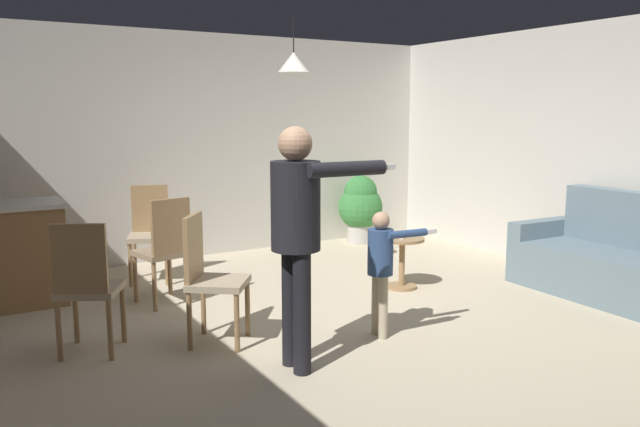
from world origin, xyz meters
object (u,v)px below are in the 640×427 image
Objects in this scene: dining_chair_near_wall at (165,247)px; dining_chair_by_counter at (87,283)px; dining_chair_centre_back at (209,274)px; potted_plant_corner at (360,206)px; side_table_by_couch at (402,256)px; spare_remote_on_table at (402,236)px; person_adult at (298,221)px; dining_chair_spare at (150,229)px; person_child at (381,260)px; couch_floral at (612,262)px.

dining_chair_by_counter is at bearing -145.39° from dining_chair_near_wall.
potted_plant_corner is at bearing 165.72° from dining_chair_centre_back.
dining_chair_by_counter is at bearing -175.39° from side_table_by_couch.
dining_chair_by_counter is at bearing -175.62° from spare_remote_on_table.
person_adult is 4.37m from potted_plant_corner.
potted_plant_corner is (3.00, 0.46, -0.04)m from dining_chair_spare.
potted_plant_corner is 7.08× the size of spare_remote_on_table.
dining_chair_by_counter is (-2.06, 0.77, -0.08)m from person_child.
dining_chair_by_counter is (-3.07, -0.25, 0.22)m from side_table_by_couch.
couch_floral is at bearing 92.00° from person_adult.
dining_chair_by_counter is at bearing 79.45° from couch_floral.
couch_floral is 1.09× the size of person_adult.
dining_chair_spare is at bearing -171.25° from potted_plant_corner.
potted_plant_corner is at bearing 66.21° from side_table_by_couch.
potted_plant_corner is (2.79, 3.32, -0.53)m from person_adult.
spare_remote_on_table is (-0.01, -0.01, 0.21)m from side_table_by_couch.
couch_floral reaches higher than spare_remote_on_table.
couch_floral and dining_chair_spare have the same top height.
person_adult reaches higher than dining_chair_spare.
dining_chair_by_counter is at bearing -127.50° from person_adult.
dining_chair_spare is 3.03m from potted_plant_corner.
dining_chair_near_wall is 3.42m from potted_plant_corner.
person_child is 7.72× the size of spare_remote_on_table.
person_adult reaches higher than couch_floral.
dining_chair_spare is (0.14, 2.06, 0.00)m from dining_chair_centre_back.
dining_chair_spare is (-0.20, 2.86, -0.49)m from person_adult.
side_table_by_couch is at bearing 163.60° from dining_chair_spare.
person_child reaches higher than dining_chair_by_counter.
person_child is at bearing 133.52° from dining_chair_spare.
couch_floral is 3.52m from person_adult.
dining_chair_spare reaches higher than potted_plant_corner.
dining_chair_near_wall reaches higher than side_table_by_couch.
person_child reaches higher than dining_chair_near_wall.
dining_chair_centre_back is at bearing 79.68° from couch_floral.
dining_chair_by_counter is 1.09× the size of potted_plant_corner.
person_adult reaches higher than dining_chair_centre_back.
couch_floral is at bearing 16.07° from dining_chair_by_counter.
dining_chair_centre_back is at bearing -102.73° from dining_chair_near_wall.
couch_floral is at bearing -39.32° from dining_chair_near_wall.
spare_remote_on_table is (2.20, -0.69, -0.01)m from dining_chair_near_wall.
dining_chair_spare is at bearing 53.52° from couch_floral.
dining_chair_near_wall is at bearing -139.54° from person_child.
couch_floral is 1.82× the size of person_child.
couch_floral is 4.75m from dining_chair_by_counter.
person_child reaches higher than couch_floral.
side_table_by_couch is at bearing 52.95° from couch_floral.
person_adult is 1.82× the size of potted_plant_corner.
dining_chair_centre_back is 2.07m from dining_chair_spare.
dining_chair_by_counter is (-1.19, 0.99, -0.49)m from person_adult.
dining_chair_by_counter is (-4.64, 1.01, 0.21)m from couch_floral.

